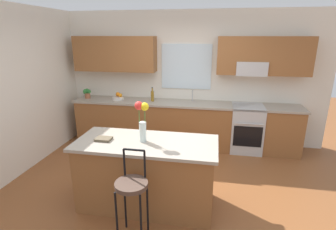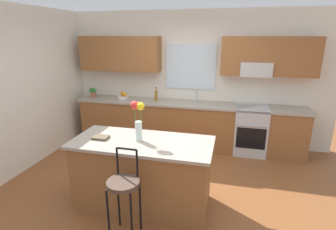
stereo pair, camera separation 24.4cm
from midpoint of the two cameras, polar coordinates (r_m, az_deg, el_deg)
ground_plane at (r=4.04m, az=-1.57°, el=-16.12°), size 14.00×14.00×0.00m
wall_left at (r=4.95m, az=-31.43°, el=4.53°), size 0.12×4.60×2.70m
back_wall_assembly at (r=5.38m, az=2.96°, el=9.55°), size 5.60×0.50×2.70m
counter_run at (r=5.35m, az=2.15°, el=-1.97°), size 4.56×0.64×0.92m
sink_faucet at (r=5.31m, az=4.09°, el=4.52°), size 0.02×0.13×0.23m
oven_range at (r=5.31m, az=15.57°, el=-2.84°), size 0.60×0.64×0.92m
kitchen_island at (r=3.54m, az=-6.69°, el=-12.68°), size 1.82×0.82×0.92m
bar_stool_near at (r=2.95m, az=-10.42°, el=-15.59°), size 0.36×0.36×1.04m
flower_vase at (r=3.25m, az=-7.86°, el=-0.82°), size 0.18×0.11×0.52m
cookbook at (r=3.49m, az=-15.95°, el=-5.12°), size 0.20×0.15×0.03m
fruit_bowl_oranges at (r=5.57m, az=-12.15°, el=3.84°), size 0.24×0.24×0.16m
bottle_olive_oil at (r=5.32m, az=-4.77°, el=4.22°), size 0.06×0.06×0.29m
potted_plant_small at (r=5.86m, az=-18.54°, el=4.66°), size 0.18×0.12×0.21m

